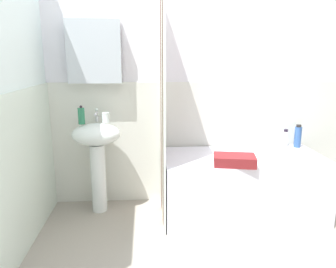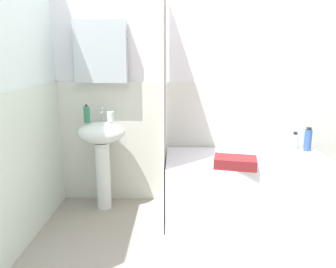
% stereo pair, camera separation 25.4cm
% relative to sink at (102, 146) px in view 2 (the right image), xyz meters
% --- Properties ---
extents(wall_back_tiled, '(3.60, 0.18, 2.40)m').
position_rel_sink_xyz_m(wall_back_tiled, '(1.01, 0.23, 0.52)').
color(wall_back_tiled, white).
rests_on(wall_back_tiled, ground_plane).
extents(wall_left_tiled, '(0.07, 1.81, 2.40)m').
position_rel_sink_xyz_m(wall_left_tiled, '(-0.49, -0.69, 0.49)').
color(wall_left_tiled, white).
rests_on(wall_left_tiled, ground_plane).
extents(sink, '(0.44, 0.34, 0.85)m').
position_rel_sink_xyz_m(sink, '(0.00, 0.00, 0.00)').
color(sink, white).
rests_on(sink, ground_plane).
extents(faucet, '(0.03, 0.12, 0.12)m').
position_rel_sink_xyz_m(faucet, '(-0.00, 0.08, 0.29)').
color(faucet, silver).
rests_on(faucet, sink).
extents(soap_dispenser, '(0.06, 0.06, 0.17)m').
position_rel_sink_xyz_m(soap_dispenser, '(-0.12, -0.02, 0.30)').
color(soap_dispenser, '#2A7754').
rests_on(soap_dispenser, sink).
extents(toothbrush_cup, '(0.07, 0.07, 0.09)m').
position_rel_sink_xyz_m(toothbrush_cup, '(0.09, 0.04, 0.27)').
color(toothbrush_cup, silver).
rests_on(toothbrush_cup, sink).
extents(bathtub, '(1.43, 0.69, 0.56)m').
position_rel_sink_xyz_m(bathtub, '(1.33, -0.15, -0.34)').
color(bathtub, white).
rests_on(bathtub, ground_plane).
extents(shower_curtain, '(0.01, 0.69, 2.00)m').
position_rel_sink_xyz_m(shower_curtain, '(0.60, -0.15, 0.38)').
color(shower_curtain, white).
rests_on(shower_curtain, ground_plane).
extents(shampoo_bottle, '(0.07, 0.07, 0.23)m').
position_rel_sink_xyz_m(shampoo_bottle, '(1.94, 0.09, 0.05)').
color(shampoo_bottle, '#305796').
rests_on(shampoo_bottle, bathtub).
extents(conditioner_bottle, '(0.05, 0.05, 0.18)m').
position_rel_sink_xyz_m(conditioner_bottle, '(1.83, 0.12, 0.02)').
color(conditioner_bottle, white).
rests_on(conditioner_bottle, bathtub).
extents(towel_folded, '(0.37, 0.27, 0.08)m').
position_rel_sink_xyz_m(towel_folded, '(1.18, -0.40, -0.02)').
color(towel_folded, maroon).
rests_on(towel_folded, bathtub).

